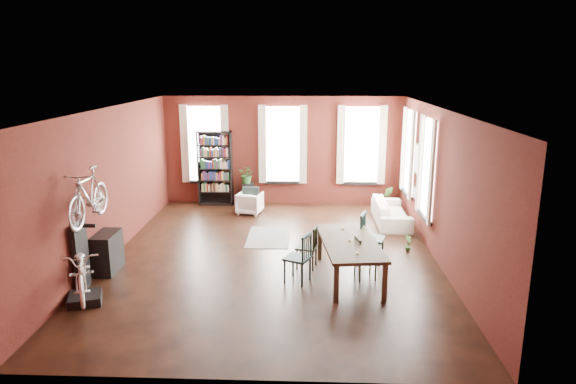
{
  "coord_description": "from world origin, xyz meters",
  "views": [
    {
      "loc": [
        0.75,
        -10.48,
        4.06
      ],
      "look_at": [
        0.31,
        0.6,
        1.32
      ],
      "focal_mm": 32.0,
      "sensor_mm": 36.0,
      "label": 1
    }
  ],
  "objects_px": {
    "dining_chair_a": "(297,258)",
    "bike_trainer": "(85,299)",
    "bookshelf": "(215,168)",
    "dining_chair_c": "(365,258)",
    "white_armchair": "(250,202)",
    "plant_stand": "(248,194)",
    "dining_chair_b": "(307,247)",
    "cream_sofa": "(391,208)",
    "dining_table": "(349,260)",
    "bicycle_floor": "(80,249)",
    "dining_chair_d": "(372,238)",
    "console_table": "(107,252)"
  },
  "relations": [
    {
      "from": "dining_chair_a",
      "to": "bike_trainer",
      "type": "relative_size",
      "value": 1.8
    },
    {
      "from": "dining_chair_d",
      "to": "console_table",
      "type": "relative_size",
      "value": 1.31
    },
    {
      "from": "console_table",
      "to": "dining_table",
      "type": "bearing_deg",
      "value": -2.04
    },
    {
      "from": "bookshelf",
      "to": "dining_chair_c",
      "type": "bearing_deg",
      "value": -54.14
    },
    {
      "from": "bike_trainer",
      "to": "plant_stand",
      "type": "bearing_deg",
      "value": 72.04
    },
    {
      "from": "bicycle_floor",
      "to": "dining_chair_d",
      "type": "bearing_deg",
      "value": -1.4
    },
    {
      "from": "bookshelf",
      "to": "plant_stand",
      "type": "distance_m",
      "value": 1.25
    },
    {
      "from": "dining_chair_c",
      "to": "bicycle_floor",
      "type": "relative_size",
      "value": 0.5
    },
    {
      "from": "dining_table",
      "to": "bookshelf",
      "type": "distance_m",
      "value": 6.49
    },
    {
      "from": "bookshelf",
      "to": "bike_trainer",
      "type": "distance_m",
      "value": 6.81
    },
    {
      "from": "dining_table",
      "to": "dining_chair_c",
      "type": "relative_size",
      "value": 2.67
    },
    {
      "from": "dining_table",
      "to": "cream_sofa",
      "type": "bearing_deg",
      "value": 62.61
    },
    {
      "from": "dining_chair_a",
      "to": "bike_trainer",
      "type": "xyz_separation_m",
      "value": [
        -3.71,
        -1.06,
        -0.41
      ]
    },
    {
      "from": "plant_stand",
      "to": "console_table",
      "type": "bearing_deg",
      "value": -113.81
    },
    {
      "from": "dining_chair_a",
      "to": "cream_sofa",
      "type": "bearing_deg",
      "value": 172.7
    },
    {
      "from": "dining_chair_a",
      "to": "bookshelf",
      "type": "xyz_separation_m",
      "value": [
        -2.56,
        5.58,
        0.61
      ]
    },
    {
      "from": "bike_trainer",
      "to": "console_table",
      "type": "bearing_deg",
      "value": 95.3
    },
    {
      "from": "dining_chair_c",
      "to": "dining_chair_b",
      "type": "bearing_deg",
      "value": 52.33
    },
    {
      "from": "dining_chair_a",
      "to": "console_table",
      "type": "xyz_separation_m",
      "value": [
        -3.84,
        0.38,
        -0.09
      ]
    },
    {
      "from": "dining_chair_a",
      "to": "bike_trainer",
      "type": "height_order",
      "value": "dining_chair_a"
    },
    {
      "from": "dining_chair_d",
      "to": "bookshelf",
      "type": "height_order",
      "value": "bookshelf"
    },
    {
      "from": "dining_chair_b",
      "to": "dining_chair_c",
      "type": "bearing_deg",
      "value": 77.01
    },
    {
      "from": "dining_chair_d",
      "to": "dining_chair_b",
      "type": "bearing_deg",
      "value": 122.44
    },
    {
      "from": "dining_table",
      "to": "dining_chair_d",
      "type": "height_order",
      "value": "dining_chair_d"
    },
    {
      "from": "dining_table",
      "to": "bicycle_floor",
      "type": "height_order",
      "value": "bicycle_floor"
    },
    {
      "from": "dining_chair_a",
      "to": "dining_chair_b",
      "type": "distance_m",
      "value": 0.76
    },
    {
      "from": "white_armchair",
      "to": "plant_stand",
      "type": "xyz_separation_m",
      "value": [
        -0.14,
        0.88,
        0.0
      ]
    },
    {
      "from": "bookshelf",
      "to": "cream_sofa",
      "type": "distance_m",
      "value": 5.28
    },
    {
      "from": "bookshelf",
      "to": "console_table",
      "type": "height_order",
      "value": "bookshelf"
    },
    {
      "from": "dining_chair_b",
      "to": "console_table",
      "type": "distance_m",
      "value": 4.03
    },
    {
      "from": "dining_chair_d",
      "to": "dining_table",
      "type": "bearing_deg",
      "value": 166.51
    },
    {
      "from": "dining_chair_b",
      "to": "console_table",
      "type": "height_order",
      "value": "dining_chair_b"
    },
    {
      "from": "dining_chair_d",
      "to": "bike_trainer",
      "type": "distance_m",
      "value": 5.7
    },
    {
      "from": "plant_stand",
      "to": "bicycle_floor",
      "type": "xyz_separation_m",
      "value": [
        -2.14,
        -6.56,
        0.66
      ]
    },
    {
      "from": "plant_stand",
      "to": "bicycle_floor",
      "type": "height_order",
      "value": "bicycle_floor"
    },
    {
      "from": "dining_chair_a",
      "to": "dining_table",
      "type": "bearing_deg",
      "value": 125.98
    },
    {
      "from": "dining_chair_d",
      "to": "white_armchair",
      "type": "distance_m",
      "value": 4.64
    },
    {
      "from": "dining_chair_d",
      "to": "white_armchair",
      "type": "height_order",
      "value": "dining_chair_d"
    },
    {
      "from": "bookshelf",
      "to": "cream_sofa",
      "type": "relative_size",
      "value": 1.06
    },
    {
      "from": "dining_chair_a",
      "to": "white_armchair",
      "type": "height_order",
      "value": "dining_chair_a"
    },
    {
      "from": "white_armchair",
      "to": "console_table",
      "type": "distance_m",
      "value": 4.88
    },
    {
      "from": "dining_chair_d",
      "to": "dining_chair_a",
      "type": "bearing_deg",
      "value": 143.36
    },
    {
      "from": "dining_chair_d",
      "to": "cream_sofa",
      "type": "xyz_separation_m",
      "value": [
        0.84,
        2.79,
        -0.12
      ]
    },
    {
      "from": "dining_table",
      "to": "console_table",
      "type": "xyz_separation_m",
      "value": [
        -4.84,
        0.17,
        0.02
      ]
    },
    {
      "from": "bicycle_floor",
      "to": "bike_trainer",
      "type": "bearing_deg",
      "value": -74.33
    },
    {
      "from": "bike_trainer",
      "to": "plant_stand",
      "type": "height_order",
      "value": "plant_stand"
    },
    {
      "from": "dining_chair_c",
      "to": "dining_chair_d",
      "type": "distance_m",
      "value": 0.92
    },
    {
      "from": "dining_chair_c",
      "to": "white_armchair",
      "type": "relative_size",
      "value": 1.27
    },
    {
      "from": "dining_chair_b",
      "to": "cream_sofa",
      "type": "bearing_deg",
      "value": 156.74
    },
    {
      "from": "plant_stand",
      "to": "dining_chair_b",
      "type": "bearing_deg",
      "value": -69.84
    }
  ]
}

